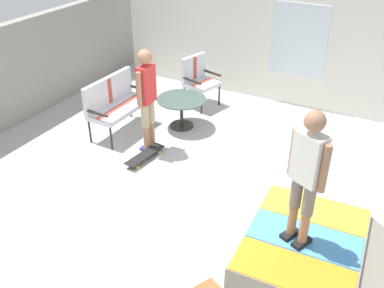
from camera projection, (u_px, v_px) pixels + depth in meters
ground_plane at (189, 197)px, 6.32m from camera, size 12.00×12.00×0.10m
house_facade at (257, 36)px, 8.72m from camera, size 0.23×6.00×2.57m
skate_ramp at (305, 252)px, 4.99m from camera, size 1.72×1.93×0.43m
patio_bench at (115, 100)px, 7.66m from camera, size 1.26×0.58×1.02m
patio_chair_near_house at (198, 76)px, 8.63m from camera, size 0.74×0.69×1.02m
patio_table at (182, 107)px, 7.89m from camera, size 0.90×0.90×0.57m
person_watching at (147, 93)px, 6.88m from camera, size 0.48×0.24×1.76m
person_skater at (307, 171)px, 4.38m from camera, size 0.34×0.44×1.62m
skateboard_by_bench at (145, 155)px, 7.06m from camera, size 0.82×0.30×0.10m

